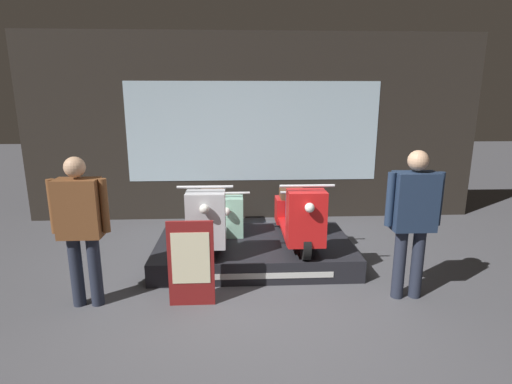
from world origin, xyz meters
The scene contains 10 objects.
ground_plane centered at (0.00, 0.00, 0.00)m, with size 30.00×30.00×0.00m, color #4C4C51.
shop_wall_back centered at (0.00, 3.23, 1.60)m, with size 7.89×0.09×3.20m.
display_platform centered at (-0.08, 1.26, 0.14)m, with size 2.56×1.51×0.28m.
scooter_display_left centered at (-0.66, 1.22, 0.63)m, with size 0.63×1.68×0.90m.
scooter_display_right centered at (0.50, 1.22, 0.63)m, with size 0.63×1.68×0.90m.
scooter_backrow_0 centered at (-0.44, 2.07, 0.35)m, with size 0.63×1.68×0.90m.
scooter_backrow_1 centered at (0.60, 2.07, 0.35)m, with size 0.63×1.68×0.90m.
person_left_browsing centered at (-1.88, 0.19, 0.93)m, with size 0.59×0.24×1.59m.
person_right_browsing centered at (1.55, 0.19, 0.96)m, with size 0.60×0.25×1.63m.
price_sign_board centered at (-0.78, 0.13, 0.47)m, with size 0.48×0.04×0.93m.
Camera 1 is at (-0.30, -3.74, 2.16)m, focal length 28.00 mm.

